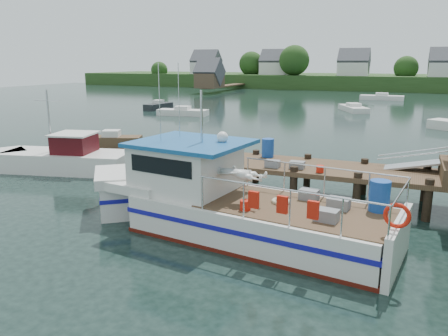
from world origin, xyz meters
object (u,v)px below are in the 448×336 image
at_px(work_boat, 60,158).
at_px(moored_d, 353,108).
at_px(moored_rowboat, 112,141).
at_px(moored_far, 382,97).
at_px(moored_e, 158,106).
at_px(lobster_boat, 222,202).
at_px(moored_a, 183,112).
at_px(dock, 417,154).

xyz_separation_m(work_boat, moored_d, (11.07, 35.90, -0.32)).
xyz_separation_m(work_boat, moored_rowboat, (-1.59, 6.60, -0.25)).
height_order(moored_far, moored_e, moored_e).
bearing_deg(lobster_boat, moored_e, 131.71).
bearing_deg(moored_d, moored_e, -157.61).
xyz_separation_m(moored_far, moored_a, (-18.83, -29.22, -0.03)).
height_order(dock, work_boat, dock).
bearing_deg(work_boat, lobster_boat, -34.93).
bearing_deg(moored_d, moored_a, -141.07).
distance_m(moored_far, moored_e, 34.96).
distance_m(work_boat, moored_e, 30.96).
bearing_deg(dock, work_boat, -178.24).
distance_m(dock, moored_far, 53.46).
distance_m(work_boat, moored_a, 25.22).
relative_size(dock, moored_rowboat, 3.94).
xyz_separation_m(lobster_boat, moored_e, (-22.68, 33.39, -0.61)).
distance_m(moored_rowboat, moored_far, 49.45).
distance_m(dock, moored_d, 35.98).
bearing_deg(moored_a, lobster_boat, -46.89).
relative_size(moored_rowboat, moored_e, 0.97).
bearing_deg(moored_far, dock, -100.03).
xyz_separation_m(dock, moored_a, (-23.12, 24.05, -1.87)).
distance_m(work_boat, moored_far, 55.39).
distance_m(dock, work_boat, 17.54).
bearing_deg(work_boat, moored_e, 98.26).
relative_size(work_boat, moored_rowboat, 1.96).
xyz_separation_m(work_boat, moored_a, (-5.65, 24.58, -0.31)).
height_order(dock, moored_rowboat, dock).
distance_m(lobster_boat, moored_d, 40.47).
height_order(moored_rowboat, moored_e, moored_rowboat).
xyz_separation_m(work_boat, moored_e, (-11.29, 28.83, -0.26)).
xyz_separation_m(dock, work_boat, (-17.47, -0.54, -1.56)).
relative_size(dock, moored_a, 2.93).
bearing_deg(moored_a, dock, -33.34).
distance_m(moored_rowboat, moored_d, 31.91).
bearing_deg(lobster_boat, moored_d, 97.99).
xyz_separation_m(lobster_boat, moored_d, (-0.33, 40.46, -0.67)).
height_order(moored_d, moored_e, moored_e).
bearing_deg(moored_a, moored_far, 70.00).
bearing_deg(moored_e, moored_far, 42.54).
relative_size(moored_far, moored_d, 1.06).
bearing_deg(lobster_boat, dock, 47.55).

